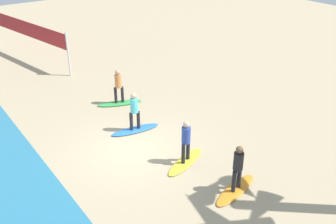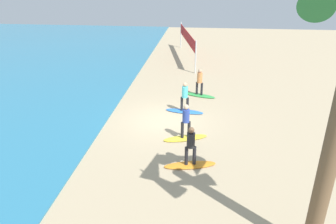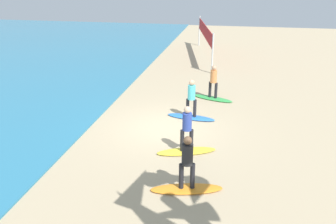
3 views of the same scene
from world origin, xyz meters
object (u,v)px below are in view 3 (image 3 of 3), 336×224
Objects in this scene: surfboard_blue at (191,117)px; volleyball_net at (205,33)px; surfboard_yellow at (186,151)px; surfer_blue at (192,96)px; surfboard_orange at (187,189)px; surfer_orange at (187,159)px; surfer_yellow at (187,125)px; surfer_green at (213,79)px; surfboard_green at (213,98)px.

surfboard_blue is 11.96m from volleyball_net.
surfboard_blue is 0.24× the size of volleyball_net.
surfboard_yellow is 1.28× the size of surfer_blue.
surfer_orange is (0.00, -0.00, 0.99)m from surfboard_orange.
volleyball_net reaches higher than surfboard_orange.
volleyball_net is at bearing -78.64° from surfboard_blue.
surfboard_orange and surfboard_blue have the same top height.
surfer_yellow is 0.18× the size of volleyball_net.
surfer_green is 9.32m from volleyball_net.
surfer_blue is 1.00× the size of surfer_green.
surfer_green is at bearing -97.14° from surfboard_blue.
surfboard_orange is 0.24× the size of volleyball_net.
surfer_yellow is at bearing -95.41° from surfboard_orange.
volleyball_net is at bearing -107.06° from surfboard_yellow.
surfboard_blue is at bearing 163.98° from surfer_green.
surfer_green is 0.18× the size of volleyball_net.
surfer_orange is 0.78× the size of surfboard_yellow.
surfer_yellow is 0.78× the size of surfboard_blue.
surfer_yellow and surfer_blue have the same top height.
surfboard_yellow is 0.24× the size of volleyball_net.
surfboard_orange is 1.28× the size of surfer_orange.
surfer_blue is at bearing 72.31° from surfboard_blue.
surfboard_orange is 8.00m from surfer_green.
surfboard_yellow is 1.00× the size of surfboard_green.
surfboard_blue is at bearing -97.53° from surfboard_orange.
surfer_blue is at bearing 5.95° from surfer_orange.
surfer_green reaches higher than surfboard_green.
surfer_orange is 5.44m from surfboard_blue.
surfer_blue is (5.32, 0.55, 0.99)m from surfboard_orange.
surfboard_blue is 1.00× the size of surfboard_green.
surfer_orange reaches higher than surfboard_yellow.
surfboard_yellow is 0.99m from surfer_yellow.
surfboard_yellow is 1.28× the size of surfer_green.
surfer_blue is 2.72m from surfer_green.
surfer_green is (2.62, -0.75, 0.00)m from surfer_blue.
surfboard_green is 0.99m from surfer_green.
surfboard_yellow is at bearing -177.12° from volleyball_net.
volleyball_net is (11.82, 0.51, 0.75)m from surfer_blue.
surfer_blue is at bearing 163.98° from surfer_green.
surfer_orange is at bearing 104.82° from surfboard_blue.
surfer_green is at bearing -1.42° from surfer_orange.
surfer_yellow is 1.00× the size of surfer_green.
surfer_orange is 1.00× the size of surfer_yellow.
surfer_green is at bearing -104.90° from surfboard_orange.
volleyball_net is (9.21, 1.26, 1.74)m from surfboard_green.
surfboard_blue is (5.32, 0.55, 0.00)m from surfboard_orange.
volleyball_net is (11.82, 0.51, 1.74)m from surfboard_blue.
surfer_yellow is (2.24, 0.32, 0.99)m from surfboard_orange.
surfboard_blue is (5.32, 0.55, -0.99)m from surfer_orange.
surfer_green is (5.69, -0.51, 0.00)m from surfer_yellow.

